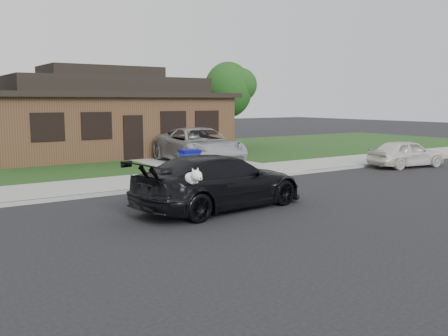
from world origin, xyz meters
TOP-DOWN VIEW (x-y plane):
  - ground at (0.00, 0.00)m, footprint 120.00×120.00m
  - sidewalk at (0.00, 5.00)m, footprint 60.00×3.00m
  - curb at (0.00, 3.50)m, footprint 60.00×0.12m
  - lawn at (0.00, 13.00)m, footprint 60.00×13.00m
  - driveway at (6.00, 10.00)m, footprint 4.50×13.00m
  - sedan at (1.62, -0.07)m, footprint 5.40×2.80m
  - minivan at (5.92, 8.09)m, footprint 3.40×6.09m
  - white_compact at (13.40, 2.50)m, footprint 3.80×2.01m
  - recycling_bin at (3.15, 4.18)m, footprint 0.74×0.75m
  - house at (4.00, 15.00)m, footprint 12.60×8.60m
  - tree_1 at (12.14, 14.40)m, footprint 3.15×3.00m

SIDE VIEW (x-z plane):
  - ground at x=0.00m, z-range 0.00..0.00m
  - sidewalk at x=0.00m, z-range 0.00..0.12m
  - curb at x=0.00m, z-range 0.00..0.12m
  - lawn at x=0.00m, z-range 0.00..0.13m
  - driveway at x=6.00m, z-range 0.00..0.14m
  - white_compact at x=13.40m, z-range 0.00..1.23m
  - recycling_bin at x=3.15m, z-range 0.13..1.22m
  - sedan at x=1.62m, z-range 0.00..1.50m
  - minivan at x=5.92m, z-range 0.14..1.75m
  - house at x=4.00m, z-range -0.19..4.46m
  - tree_1 at x=12.14m, z-range 1.09..6.34m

